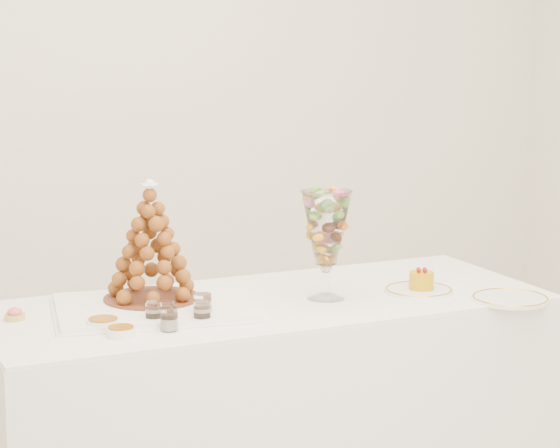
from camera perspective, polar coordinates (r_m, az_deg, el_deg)
name	(u,v)px	position (r m, az deg, el deg)	size (l,w,h in m)	color
buffet_table	(269,403)	(3.75, -0.60, -9.32)	(1.90, 0.80, 0.72)	white
lace_tray	(154,307)	(3.55, -6.61, -4.35)	(0.62, 0.46, 0.02)	white
macaron_vase	(326,229)	(3.63, 2.43, -0.27)	(0.17, 0.17, 0.36)	white
cake_plate	(419,291)	(3.79, 7.26, -3.47)	(0.24, 0.24, 0.01)	white
spare_plate	(510,299)	(3.73, 11.93, -3.85)	(0.26, 0.26, 0.01)	white
pink_tart	(15,315)	(3.51, -13.69, -4.62)	(0.06, 0.06, 0.04)	tan
verrine_a	(154,313)	(3.39, -6.61, -4.63)	(0.05, 0.05, 0.07)	white
verrine_b	(167,312)	(3.41, -5.92, -4.58)	(0.05, 0.05, 0.06)	white
verrine_c	(203,306)	(3.44, -4.06, -4.27)	(0.06, 0.06, 0.08)	white
verrine_d	(169,319)	(3.31, -5.82, -4.97)	(0.05, 0.05, 0.07)	white
verrine_e	(202,313)	(3.37, -4.09, -4.64)	(0.05, 0.05, 0.07)	white
ramekin_back	(103,324)	(3.35, -9.23, -5.19)	(0.10, 0.10, 0.03)	white
ramekin_front	(121,332)	(3.27, -8.31, -5.60)	(0.08, 0.08, 0.03)	white
croquembouche	(151,241)	(3.57, -6.77, -0.91)	(0.33, 0.33, 0.40)	brown
mousse_cake	(421,280)	(3.79, 7.40, -2.93)	(0.09, 0.09, 0.08)	#C18E08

